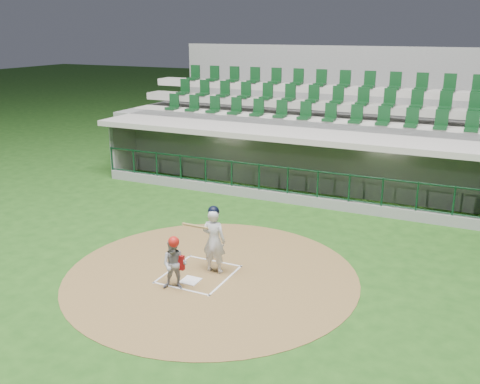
# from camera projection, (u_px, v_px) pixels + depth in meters

# --- Properties ---
(ground) EXTENTS (120.00, 120.00, 0.00)m
(ground) POSITION_uv_depth(u_px,v_px,m) (205.00, 270.00, 13.45)
(ground) COLOR #1C4614
(ground) RESTS_ON ground
(dirt_circle) EXTENTS (7.20, 7.20, 0.01)m
(dirt_circle) POSITION_uv_depth(u_px,v_px,m) (211.00, 275.00, 13.15)
(dirt_circle) COLOR brown
(dirt_circle) RESTS_ON ground
(home_plate) EXTENTS (0.43, 0.43, 0.02)m
(home_plate) POSITION_uv_depth(u_px,v_px,m) (191.00, 281.00, 12.84)
(home_plate) COLOR white
(home_plate) RESTS_ON dirt_circle
(batter_box_chalk) EXTENTS (1.55, 1.80, 0.01)m
(batter_box_chalk) POSITION_uv_depth(u_px,v_px,m) (199.00, 274.00, 13.19)
(batter_box_chalk) COLOR silver
(batter_box_chalk) RESTS_ON ground
(dugout_structure) EXTENTS (16.40, 3.70, 3.00)m
(dugout_structure) POSITION_uv_depth(u_px,v_px,m) (306.00, 164.00, 19.93)
(dugout_structure) COLOR gray
(dugout_structure) RESTS_ON ground
(seating_deck) EXTENTS (17.00, 6.72, 5.15)m
(seating_deck) POSITION_uv_depth(u_px,v_px,m) (329.00, 137.00, 22.46)
(seating_deck) COLOR gray
(seating_deck) RESTS_ON ground
(batter) EXTENTS (0.85, 0.86, 1.73)m
(batter) POSITION_uv_depth(u_px,v_px,m) (214.00, 239.00, 13.09)
(batter) COLOR silver
(batter) RESTS_ON dirt_circle
(catcher) EXTENTS (0.71, 0.63, 1.30)m
(catcher) POSITION_uv_depth(u_px,v_px,m) (175.00, 263.00, 12.30)
(catcher) COLOR gray
(catcher) RESTS_ON dirt_circle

